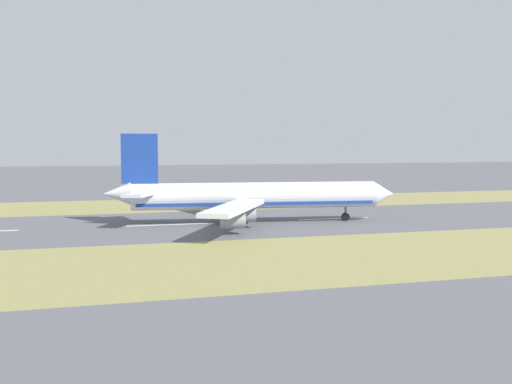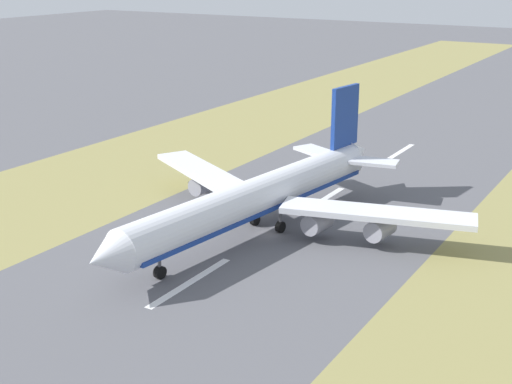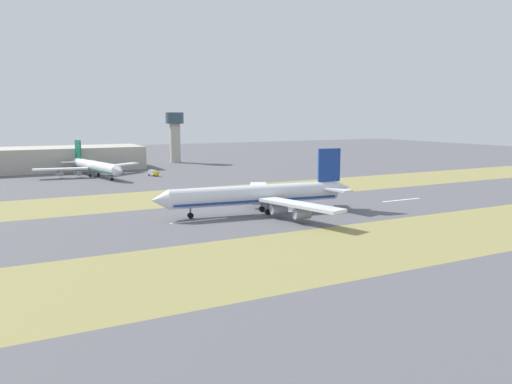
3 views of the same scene
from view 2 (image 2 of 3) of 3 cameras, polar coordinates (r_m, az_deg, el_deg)
The scene contains 6 objects.
ground_plane at distance 113.52m, azimuth 0.95°, elevation -3.38°, with size 800.00×800.00×0.00m, color #56565B.
grass_median_east at distance 140.30m, azimuth -15.14°, elevation 0.20°, with size 40.00×600.00×0.01m, color olive.
centreline_dash_near at distance 164.95m, azimuth 11.36°, elevation 3.10°, with size 1.20×18.00×0.01m, color silver.
centreline_dash_mid at distance 129.45m, azimuth 5.22°, elevation -0.72°, with size 1.20×18.00×0.01m, color silver.
centreline_dash_far at distance 97.51m, azimuth -5.28°, elevation -7.19°, with size 1.20×18.00×0.01m, color silver.
airplane_main_jet at distance 113.02m, azimuth 0.60°, elevation -0.24°, with size 63.66×67.17×20.20m.
Camera 2 is at (-53.03, 91.47, 41.34)m, focal length 50.00 mm.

